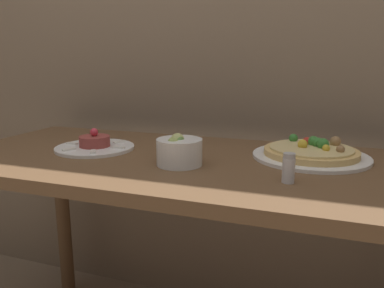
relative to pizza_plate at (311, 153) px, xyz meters
The scene contains 5 objects.
dining_table 0.40m from the pizza_plate, 160.86° to the right, with size 1.49×0.66×0.78m.
pizza_plate is the anchor object (origin of this frame).
tartare_plate 0.69m from the pizza_plate, behind, with size 0.26×0.26×0.07m.
small_bowl 0.40m from the pizza_plate, 149.75° to the right, with size 0.13×0.13×0.09m.
salt_shaker 0.27m from the pizza_plate, 99.32° to the right, with size 0.03×0.03×0.07m.
Camera 1 is at (0.38, -0.69, 1.06)m, focal length 35.00 mm.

